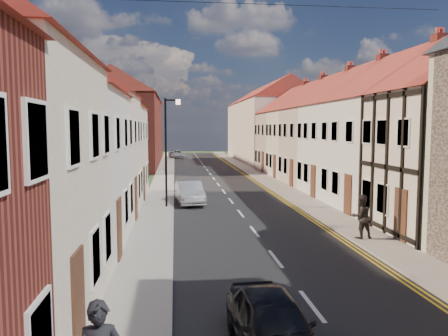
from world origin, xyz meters
TOP-DOWN VIEW (x-y plane):
  - road at (0.00, 30.00)m, footprint 7.00×90.00m
  - pavement_left at (-4.40, 30.00)m, footprint 1.80×90.00m
  - pavement_right at (4.40, 30.00)m, footprint 1.80×90.00m
  - cottage_r_white_near at (9.30, 18.10)m, footprint 8.30×6.00m
  - cottage_r_cream_mid at (9.30, 23.50)m, footprint 8.30×5.20m
  - cottage_r_pink at (9.30, 28.90)m, footprint 8.30×6.00m
  - cottage_r_white_far at (9.30, 34.30)m, footprint 8.30×5.20m
  - cottage_r_cream_far at (9.30, 39.70)m, footprint 8.30×6.00m
  - cottage_l_white at (-9.30, 11.95)m, footprint 8.30×6.90m
  - cottage_l_brick_mid at (-9.30, 18.05)m, footprint 8.30×5.70m
  - cottage_l_pink at (-9.30, 23.85)m, footprint 8.30×6.30m
  - block_right_far at (9.30, 55.00)m, footprint 8.30×24.20m
  - block_left_far at (-9.30, 50.00)m, footprint 8.30×24.20m
  - lamppost at (-3.81, 20.00)m, footprint 0.88×0.15m
  - car_near at (-1.52, 3.78)m, footprint 1.63×3.70m
  - car_mid at (-2.56, 21.47)m, footprint 1.79×4.15m
  - car_distant at (-3.20, 60.93)m, footprint 2.58×4.58m
  - pedestrian_right at (3.93, 12.01)m, footprint 0.93×0.77m

SIDE VIEW (x-z plane):
  - road at x=0.00m, z-range 0.00..0.02m
  - pavement_left at x=-4.40m, z-range 0.00..0.12m
  - pavement_right at x=4.40m, z-range 0.00..0.12m
  - car_distant at x=-3.20m, z-range 0.00..1.21m
  - car_near at x=-1.52m, z-range 0.00..1.24m
  - car_mid at x=-2.56m, z-range 0.00..1.33m
  - pedestrian_right at x=3.93m, z-range 0.12..1.87m
  - lamppost at x=-3.81m, z-range 0.54..6.54m
  - cottage_l_white at x=-9.30m, z-range -0.03..8.77m
  - cottage_l_pink at x=-9.30m, z-range -0.03..8.77m
  - cottage_r_white_near at x=9.30m, z-range -0.03..8.97m
  - cottage_r_pink at x=9.30m, z-range -0.03..8.97m
  - cottage_r_cream_far at x=9.30m, z-range -0.03..8.97m
  - cottage_r_cream_mid at x=9.30m, z-range -0.02..8.98m
  - cottage_r_white_far at x=9.30m, z-range -0.02..8.98m
  - cottage_l_brick_mid at x=-9.30m, z-range -0.02..9.08m
  - block_right_far at x=9.30m, z-range 0.04..10.54m
  - block_left_far at x=-9.30m, z-range 0.04..10.54m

